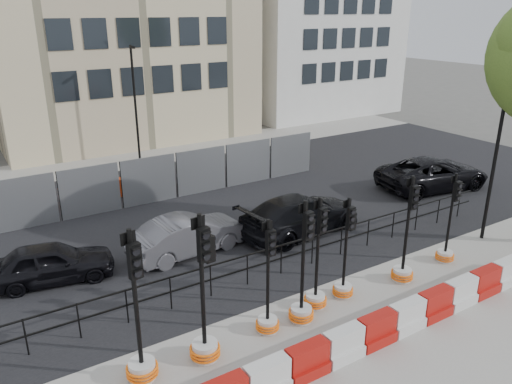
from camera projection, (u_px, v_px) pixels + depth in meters
ground at (305, 292)px, 14.34m from camera, size 120.00×120.00×0.00m
sidewalk_near at (381, 348)px, 11.96m from camera, size 40.00×6.00×0.02m
road at (198, 212)px, 19.90m from camera, size 40.00×14.00×0.03m
sidewalk_far at (125, 159)px, 27.05m from camera, size 40.00×4.00×0.02m
building_white at (310, 4)px, 37.56m from camera, size 12.00×9.06×16.00m
kerb_railing at (281, 254)px, 15.06m from camera, size 18.00×0.04×1.00m
heras_fencing at (169, 178)px, 21.89m from camera, size 14.33×1.72×2.00m
lamp_post_far at (135, 102)px, 25.38m from camera, size 0.12×0.56×6.00m
lamp_post_near at (497, 151)px, 16.57m from camera, size 0.12×0.56×6.00m
barrier_row at (376, 331)px, 11.99m from camera, size 13.60×0.50×0.80m
traffic_signal_a at (141, 350)px, 10.72m from camera, size 0.71×0.71×3.60m
traffic_signal_b at (205, 327)px, 11.30m from camera, size 0.72×0.72×3.65m
traffic_signal_c at (268, 310)px, 12.37m from camera, size 0.60×0.60×3.06m
traffic_signal_d at (302, 294)px, 12.73m from camera, size 0.66×0.66×3.36m
traffic_signal_e at (316, 286)px, 13.39m from camera, size 0.63×0.63×3.19m
traffic_signal_f at (344, 274)px, 13.88m from camera, size 0.59×0.59×2.98m
traffic_signal_g at (404, 260)px, 14.69m from camera, size 0.65×0.65×3.30m
traffic_signal_h at (447, 244)px, 15.87m from camera, size 0.59×0.59×2.98m
car_a at (51, 263)px, 14.71m from camera, size 2.78×4.12×1.22m
car_b at (189, 235)px, 16.42m from camera, size 2.13×4.23×1.31m
car_c at (300, 214)px, 17.94m from camera, size 2.99×5.26×1.41m
car_d at (433, 173)px, 22.37m from camera, size 4.03×5.92×1.44m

